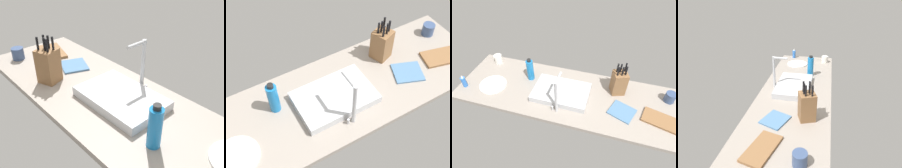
% 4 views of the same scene
% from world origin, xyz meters
% --- Properties ---
extents(countertop_slab, '(1.99, 0.65, 0.04)m').
position_xyz_m(countertop_slab, '(0.00, 0.00, 0.02)').
color(countertop_slab, gray).
rests_on(countertop_slab, ground).
extents(sink_basin, '(0.48, 0.31, 0.05)m').
position_xyz_m(sink_basin, '(0.06, 0.03, 0.06)').
color(sink_basin, '#B7BABF').
rests_on(sink_basin, countertop_slab).
extents(faucet, '(0.06, 0.14, 0.31)m').
position_xyz_m(faucet, '(0.04, 0.20, 0.22)').
color(faucet, '#B7BABF').
rests_on(faucet, countertop_slab).
extents(knife_block, '(0.14, 0.15, 0.29)m').
position_xyz_m(knife_block, '(-0.41, -0.15, 0.15)').
color(knife_block, brown).
rests_on(knife_block, countertop_slab).
extents(cutting_board, '(0.31, 0.22, 0.02)m').
position_xyz_m(cutting_board, '(-0.77, 0.08, 0.04)').
color(cutting_board, brown).
rests_on(cutting_board, countertop_slab).
extents(water_bottle, '(0.06, 0.06, 0.22)m').
position_xyz_m(water_bottle, '(0.39, -0.10, 0.14)').
color(water_bottle, '#1970B7').
rests_on(water_bottle, countertop_slab).
extents(dinner_plate, '(0.24, 0.24, 0.01)m').
position_xyz_m(dinner_plate, '(0.69, 0.09, 0.04)').
color(dinner_plate, white).
rests_on(dinner_plate, countertop_slab).
extents(dish_towel, '(0.24, 0.23, 0.01)m').
position_xyz_m(dish_towel, '(-0.47, 0.08, 0.04)').
color(dish_towel, teal).
rests_on(dish_towel, countertop_slab).
extents(coffee_mug, '(0.09, 0.09, 0.09)m').
position_xyz_m(coffee_mug, '(-0.84, -0.16, 0.08)').
color(coffee_mug, '#384C75').
rests_on(coffee_mug, countertop_slab).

